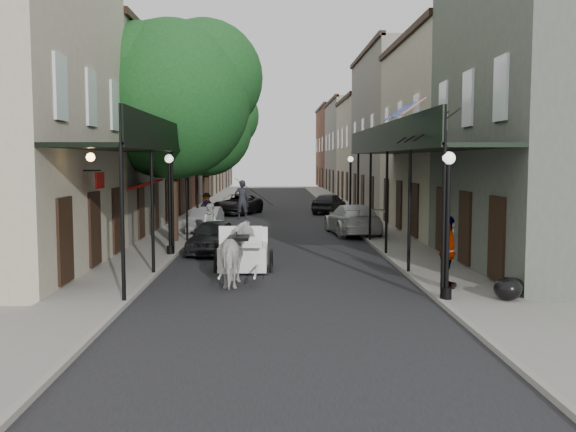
{
  "coord_description": "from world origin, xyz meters",
  "views": [
    {
      "loc": [
        -0.29,
        -17.86,
        3.62
      ],
      "look_at": [
        0.28,
        5.26,
        1.6
      ],
      "focal_mm": 40.0,
      "sensor_mm": 36.0,
      "label": 1
    }
  ],
  "objects": [
    {
      "name": "pedestrian_sidewalk_left",
      "position": [
        -4.2,
        20.41,
        0.9
      ],
      "size": [
        1.14,
        0.88,
        1.55
      ],
      "primitive_type": "imported",
      "rotation": [
        0.0,
        0.0,
        3.48
      ],
      "color": "gray",
      "rests_on": "sidewalk_left"
    },
    {
      "name": "lamppost_right_far",
      "position": [
        4.1,
        18.0,
        2.05
      ],
      "size": [
        0.32,
        0.32,
        3.71
      ],
      "color": "black",
      "rests_on": "sidewalk_right"
    },
    {
      "name": "road",
      "position": [
        0.0,
        20.0,
        0.01
      ],
      "size": [
        8.0,
        90.0,
        0.01
      ],
      "primitive_type": "cube",
      "color": "black",
      "rests_on": "ground"
    },
    {
      "name": "gallery_right",
      "position": [
        4.79,
        6.98,
        4.05
      ],
      "size": [
        2.2,
        18.05,
        4.88
      ],
      "color": "black",
      "rests_on": "sidewalk_right"
    },
    {
      "name": "horse",
      "position": [
        -1.27,
        0.54,
        0.9
      ],
      "size": [
        1.01,
        2.16,
        1.81
      ],
      "primitive_type": "imported",
      "rotation": [
        0.0,
        0.0,
        3.13
      ],
      "color": "beige",
      "rests_on": "ground"
    },
    {
      "name": "building_row_left",
      "position": [
        -8.6,
        30.0,
        5.25
      ],
      "size": [
        5.0,
        80.0,
        10.5
      ],
      "primitive_type": "cube",
      "color": "#B3AB8F",
      "rests_on": "ground"
    },
    {
      "name": "trash_bags",
      "position": [
        5.72,
        -2.03,
        0.39
      ],
      "size": [
        0.95,
        1.1,
        0.59
      ],
      "color": "black",
      "rests_on": "sidewalk_right"
    },
    {
      "name": "pedestrian_walking",
      "position": [
        -2.92,
        9.71,
        0.88
      ],
      "size": [
        0.96,
        0.8,
        1.76
      ],
      "primitive_type": "imported",
      "rotation": [
        0.0,
        0.0,
        0.17
      ],
      "color": "beige",
      "rests_on": "ground"
    },
    {
      "name": "lamppost_right_near",
      "position": [
        4.1,
        -2.0,
        2.05
      ],
      "size": [
        0.32,
        0.32,
        3.71
      ],
      "color": "black",
      "rests_on": "sidewalk_right"
    },
    {
      "name": "tree_far",
      "position": [
        -4.25,
        24.18,
        5.84
      ],
      "size": [
        6.45,
        6.0,
        8.61
      ],
      "color": "#382619",
      "rests_on": "sidewalk_left"
    },
    {
      "name": "gallery_left",
      "position": [
        -4.79,
        6.98,
        4.05
      ],
      "size": [
        2.2,
        18.05,
        4.88
      ],
      "color": "black",
      "rests_on": "sidewalk_left"
    },
    {
      "name": "carriage",
      "position": [
        -1.23,
        3.36,
        1.18
      ],
      "size": [
        1.92,
        2.69,
        3.03
      ],
      "rotation": [
        0.0,
        0.0,
        -0.01
      ],
      "color": "black",
      "rests_on": "ground"
    },
    {
      "name": "tree_near",
      "position": [
        -4.2,
        10.18,
        6.49
      ],
      "size": [
        7.31,
        6.8,
        9.63
      ],
      "color": "#382619",
      "rests_on": "sidewalk_left"
    },
    {
      "name": "car_right_near",
      "position": [
        3.6,
        13.0,
        0.75
      ],
      "size": [
        2.61,
        5.33,
        1.49
      ],
      "primitive_type": "imported",
      "rotation": [
        0.0,
        0.0,
        3.25
      ],
      "color": "silver",
      "rests_on": "ground"
    },
    {
      "name": "sidewalk_left",
      "position": [
        -5.0,
        20.0,
        0.06
      ],
      "size": [
        2.2,
        90.0,
        0.12
      ],
      "primitive_type": "cube",
      "color": "gray",
      "rests_on": "ground"
    },
    {
      "name": "lamppost_left",
      "position": [
        -4.1,
        6.0,
        2.05
      ],
      "size": [
        0.32,
        0.32,
        3.71
      ],
      "color": "black",
      "rests_on": "sidewalk_left"
    },
    {
      "name": "car_left_near",
      "position": [
        -2.6,
        6.96,
        0.65
      ],
      "size": [
        2.03,
        4.0,
        1.31
      ],
      "primitive_type": "imported",
      "rotation": [
        0.0,
        0.0,
        -0.13
      ],
      "color": "black",
      "rests_on": "ground"
    },
    {
      "name": "ground",
      "position": [
        0.0,
        0.0,
        0.0
      ],
      "size": [
        140.0,
        140.0,
        0.0
      ],
      "primitive_type": "plane",
      "color": "gray",
      "rests_on": "ground"
    },
    {
      "name": "car_left_far",
      "position": [
        -2.6,
        24.83,
        0.68
      ],
      "size": [
        3.59,
        5.32,
        1.35
      ],
      "primitive_type": "imported",
      "rotation": [
        0.0,
        0.0,
        -0.3
      ],
      "color": "black",
      "rests_on": "ground"
    },
    {
      "name": "car_right_far",
      "position": [
        3.6,
        25.58,
        0.71
      ],
      "size": [
        2.95,
        4.46,
        1.41
      ],
      "primitive_type": "imported",
      "rotation": [
        0.0,
        0.0,
        2.8
      ],
      "color": "black",
      "rests_on": "ground"
    },
    {
      "name": "pedestrian_sidewalk_right",
      "position": [
        4.53,
        -0.54,
        1.11
      ],
      "size": [
        0.92,
        1.26,
        1.98
      ],
      "primitive_type": "imported",
      "rotation": [
        0.0,
        0.0,
        1.14
      ],
      "color": "gray",
      "rests_on": "sidewalk_right"
    },
    {
      "name": "sidewalk_right",
      "position": [
        5.0,
        20.0,
        0.06
      ],
      "size": [
        2.2,
        90.0,
        0.12
      ],
      "primitive_type": "cube",
      "color": "gray",
      "rests_on": "ground"
    },
    {
      "name": "building_row_right",
      "position": [
        8.6,
        30.0,
        5.25
      ],
      "size": [
        5.0,
        80.0,
        10.5
      ],
      "primitive_type": "cube",
      "color": "slate",
      "rests_on": "ground"
    },
    {
      "name": "car_left_mid",
      "position": [
        -3.6,
        14.0,
        0.64
      ],
      "size": [
        1.56,
        3.94,
        1.27
      ],
      "primitive_type": "imported",
      "rotation": [
        0.0,
        0.0,
        -0.05
      ],
      "color": "gray",
      "rests_on": "ground"
    }
  ]
}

